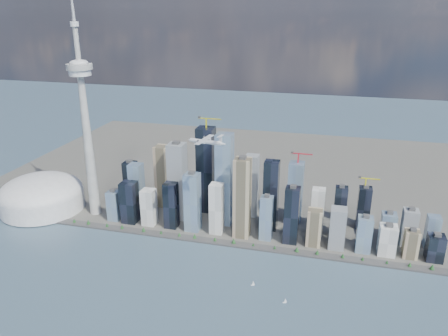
% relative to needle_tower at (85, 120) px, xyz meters
% --- Properties ---
extents(ground, '(4000.00, 4000.00, 0.00)m').
position_rel_needle_tower_xyz_m(ground, '(300.00, -310.00, -235.84)').
color(ground, '#384C62').
rests_on(ground, ground).
extents(seawall, '(1100.00, 22.00, 4.00)m').
position_rel_needle_tower_xyz_m(seawall, '(300.00, -60.00, -233.84)').
color(seawall, '#383838').
rests_on(seawall, ground).
extents(land, '(1400.00, 900.00, 3.00)m').
position_rel_needle_tower_xyz_m(land, '(300.00, 390.00, -234.34)').
color(land, '#4C4C47').
rests_on(land, ground).
extents(shoreline_trees, '(960.53, 7.20, 8.80)m').
position_rel_needle_tower_xyz_m(shoreline_trees, '(300.00, -60.00, -227.06)').
color(shoreline_trees, '#3F2D1E').
rests_on(shoreline_trees, seawall).
extents(skyscraper_cluster, '(736.00, 142.00, 236.61)m').
position_rel_needle_tower_xyz_m(skyscraper_cluster, '(359.62, 26.82, -162.88)').
color(skyscraper_cluster, black).
rests_on(skyscraper_cluster, land).
extents(needle_tower, '(56.00, 56.00, 550.50)m').
position_rel_needle_tower_xyz_m(needle_tower, '(0.00, 0.00, 0.00)').
color(needle_tower, gray).
rests_on(needle_tower, land).
extents(dome_stadium, '(200.00, 200.00, 86.00)m').
position_rel_needle_tower_xyz_m(dome_stadium, '(-140.00, -10.00, -196.40)').
color(dome_stadium, silver).
rests_on(dome_stadium, land).
extents(airplane, '(77.74, 68.97, 18.96)m').
position_rel_needle_tower_xyz_m(airplane, '(314.68, -95.82, 2.20)').
color(airplane, silver).
rests_on(airplane, ground).
extents(sailboat_west, '(7.13, 4.42, 10.22)m').
position_rel_needle_tower_xyz_m(sailboat_west, '(428.48, -190.34, -232.56)').
color(sailboat_west, white).
rests_on(sailboat_west, ground).
extents(sailboat_east, '(7.23, 3.99, 10.17)m').
position_rel_needle_tower_xyz_m(sailboat_east, '(491.28, -225.39, -232.58)').
color(sailboat_east, white).
rests_on(sailboat_east, ground).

